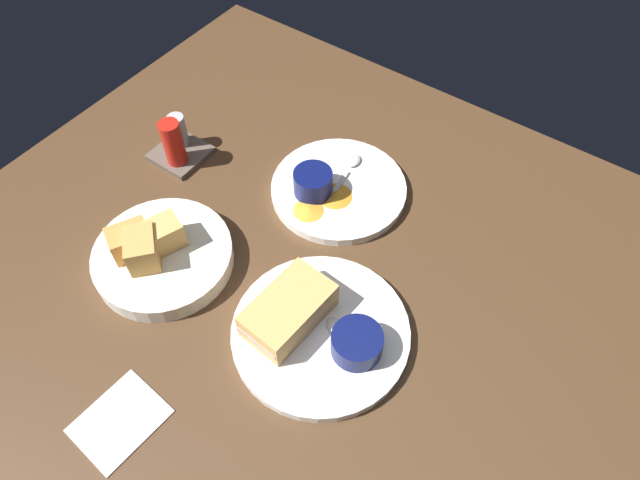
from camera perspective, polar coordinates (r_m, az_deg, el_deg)
The scene contains 12 objects.
ground_plane at distance 87.80cm, azimuth -4.22°, elevation -5.23°, with size 110.00×110.00×3.00cm, color #4C331E.
plate_sandwich_main at distance 81.61cm, azimuth 0.06°, elevation -9.28°, with size 25.37×25.37×1.60cm, color white.
sandwich_half_near at distance 79.76cm, azimuth -3.18°, elevation -7.07°, with size 13.76×8.59×4.80cm.
ramekin_dark_sauce at distance 77.97cm, azimuth 3.73°, elevation -10.24°, with size 7.12×7.12×3.68cm.
spoon_by_dark_ramekin at distance 81.23cm, azimuth 0.98°, elevation -8.04°, with size 3.92×9.91×0.80cm.
plate_chips_companion at distance 97.07cm, azimuth 1.88°, elevation 5.13°, with size 22.98×22.98×1.60cm, color white.
ramekin_light_gravy at distance 93.97cm, azimuth -0.71°, elevation 5.85°, with size 6.51×6.51×4.25cm.
spoon_by_gravy_ramekin at distance 99.28cm, azimuth 3.09°, elevation 7.47°, with size 9.96×3.10×0.80cm.
plantain_chip_scatter at distance 94.63cm, azimuth 0.35°, elevation 4.51°, with size 11.64×11.67×0.60cm.
bread_basket_rear at distance 90.19cm, azimuth -15.80°, elevation -1.36°, with size 21.37×21.37×8.09cm.
condiment_caddy at distance 103.97cm, azimuth -14.18°, elevation 9.37°, with size 9.00×9.00×9.50cm.
paper_napkin_folded at distance 81.62cm, azimuth -19.49°, elevation -16.72°, with size 11.00×9.00×0.40cm, color white.
Camera 1 is at (-33.16, -31.46, 73.46)cm, focal length 31.87 mm.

